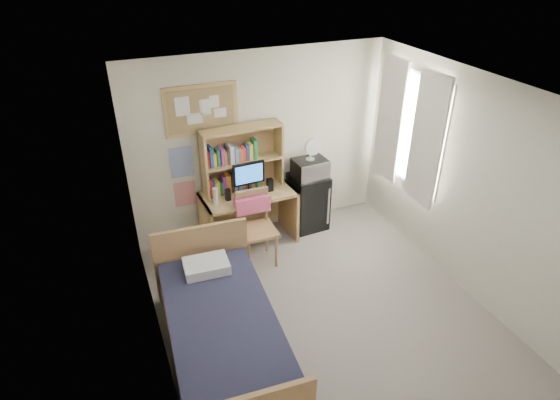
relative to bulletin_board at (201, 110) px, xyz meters
name	(u,v)px	position (x,y,z in m)	size (l,w,h in m)	color
floor	(326,317)	(0.78, -2.08, -1.93)	(3.60, 4.20, 0.02)	gray
ceiling	(341,96)	(0.78, -2.08, 0.68)	(3.60, 4.20, 0.02)	white
wall_back	(260,145)	(0.78, 0.02, -0.62)	(3.60, 0.04, 2.60)	beige
wall_front	(484,382)	(0.78, -4.18, -0.62)	(3.60, 0.04, 2.60)	beige
wall_left	(152,264)	(-1.02, -2.08, -0.62)	(0.04, 4.20, 2.60)	beige
wall_right	(473,189)	(2.58, -2.08, -0.62)	(0.04, 4.20, 2.60)	beige
window_unit	(409,129)	(2.53, -0.88, -0.32)	(0.10, 1.40, 1.70)	white
curtain_left	(427,141)	(2.50, -1.28, -0.32)	(0.04, 0.55, 1.70)	silver
curtain_right	(390,120)	(2.50, -0.48, -0.32)	(0.04, 0.55, 1.70)	silver
bulletin_board	(201,110)	(0.00, 0.00, 0.00)	(0.94, 0.03, 0.64)	#9F8554
poster_wave	(181,162)	(-0.32, 0.01, -0.67)	(0.30, 0.01, 0.42)	#27429C
poster_japan	(185,194)	(-0.32, 0.01, -1.14)	(0.28, 0.01, 0.36)	red
desk	(249,218)	(0.46, -0.32, -1.53)	(1.26, 0.63, 0.79)	tan
desk_chair	(258,230)	(0.42, -0.80, -1.42)	(0.50, 0.50, 1.01)	tan
mini_fridge	(308,201)	(1.40, -0.25, -1.50)	(0.49, 0.49, 0.83)	black
bed	(223,337)	(-0.47, -2.21, -1.63)	(1.06, 2.13, 0.58)	#1B1C31
hutch	(242,159)	(0.46, -0.17, -0.68)	(1.09, 0.28, 0.89)	tan
monitor	(249,180)	(0.47, -0.38, -0.90)	(0.43, 0.03, 0.46)	black
keyboard	(253,199)	(0.47, -0.52, -1.12)	(0.40, 0.13, 0.02)	black
speaker_left	(228,195)	(0.17, -0.39, -1.05)	(0.06, 0.06, 0.16)	black
speaker_right	(270,185)	(0.76, -0.37, -1.04)	(0.07, 0.07, 0.18)	black
water_bottle	(216,196)	(-0.01, -0.44, -1.01)	(0.07, 0.07, 0.23)	silver
hoodie	(252,204)	(0.42, -0.60, -1.14)	(0.46, 0.14, 0.22)	#F25C8A
microwave	(310,168)	(1.41, -0.27, -0.95)	(0.45, 0.34, 0.26)	silver
desk_fan	(310,150)	(1.41, -0.27, -0.67)	(0.24, 0.24, 0.30)	silver
pillow	(206,266)	(-0.42, -1.46, -1.28)	(0.49, 0.34, 0.12)	silver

